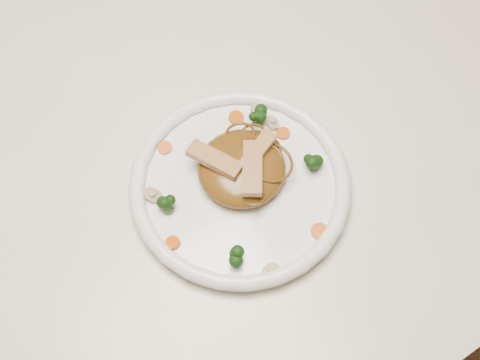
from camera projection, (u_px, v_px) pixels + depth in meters
ground at (200, 315)px, 1.51m from camera, size 4.00×4.00×0.00m
table at (175, 199)px, 0.93m from camera, size 1.20×0.80×0.75m
plate at (240, 188)px, 0.82m from camera, size 0.33×0.33×0.02m
noodle_mound at (242, 168)px, 0.81m from camera, size 0.15×0.15×0.04m
chicken_a at (258, 150)px, 0.80m from camera, size 0.06×0.04×0.01m
chicken_b at (214, 160)px, 0.79m from camera, size 0.05×0.07×0.01m
chicken_c at (252, 168)px, 0.78m from camera, size 0.06×0.07×0.01m
broccoli_0 at (258, 115)px, 0.84m from camera, size 0.03×0.03×0.03m
broccoli_1 at (167, 205)px, 0.78m from camera, size 0.03×0.03×0.03m
broccoli_2 at (238, 255)px, 0.75m from camera, size 0.03×0.03×0.03m
broccoli_3 at (315, 161)px, 0.81m from camera, size 0.04×0.04×0.03m
carrot_0 at (236, 118)px, 0.86m from camera, size 0.02×0.02×0.00m
carrot_1 at (173, 243)px, 0.78m from camera, size 0.02×0.02×0.00m
carrot_2 at (283, 133)px, 0.85m from camera, size 0.02×0.02×0.00m
carrot_3 at (165, 148)px, 0.84m from camera, size 0.02×0.02×0.00m
carrot_4 at (319, 231)px, 0.78m from camera, size 0.02×0.02×0.00m
mushroom_0 at (270, 271)px, 0.76m from camera, size 0.02×0.02×0.01m
mushroom_1 at (273, 124)px, 0.85m from camera, size 0.03×0.03×0.01m
mushroom_2 at (153, 196)px, 0.80m from camera, size 0.04×0.04×0.01m
mushroom_3 at (258, 111)px, 0.86m from camera, size 0.03×0.03×0.01m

